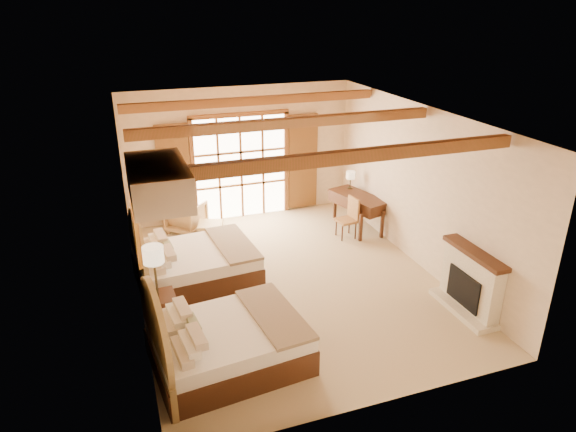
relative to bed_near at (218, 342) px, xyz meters
name	(u,v)px	position (x,y,z in m)	size (l,w,h in m)	color
floor	(288,280)	(1.79, 2.03, -0.43)	(7.00, 7.00, 0.00)	tan
wall_back	(240,153)	(1.79, 5.53, 1.17)	(5.50, 5.50, 0.00)	beige
wall_left	(131,224)	(-0.96, 2.03, 1.17)	(7.00, 7.00, 0.00)	beige
wall_right	(419,187)	(4.54, 2.03, 1.17)	(7.00, 7.00, 0.00)	beige
ceiling	(288,116)	(1.79, 2.03, 2.77)	(7.00, 7.00, 0.00)	#A86336
ceiling_beams	(288,123)	(1.79, 2.03, 2.65)	(5.39, 4.60, 0.18)	brown
french_doors	(241,168)	(1.79, 5.47, 0.82)	(3.95, 0.08, 2.60)	white
fireplace	(470,285)	(4.39, 0.03, 0.08)	(0.46, 1.40, 1.16)	#F5E4C4
painting	(136,233)	(-0.91, 1.28, 1.32)	(0.06, 0.95, 0.75)	gold
canopy_valance	(158,181)	(-0.61, 0.03, 2.52)	(0.70, 1.40, 0.45)	beige
bed_near	(218,342)	(0.00, 0.00, 0.00)	(2.33, 1.85, 1.42)	#3F2414
bed_far	(188,262)	(-0.02, 2.58, 0.00)	(2.31, 1.81, 1.44)	#3F2414
nightstand	(161,312)	(-0.69, 1.25, -0.12)	(0.51, 0.51, 0.62)	#3F2414
floor_lamp	(154,260)	(-0.71, 1.18, 0.87)	(0.32, 0.32, 1.53)	#352C19
armchair	(186,217)	(0.33, 5.02, -0.08)	(0.76, 0.78, 0.71)	tan
ottoman	(211,231)	(0.77, 4.38, -0.24)	(0.53, 0.53, 0.38)	#9F8552
desk	(358,210)	(4.18, 3.87, 0.00)	(1.02, 1.62, 0.81)	#3F2414
desk_chair	(347,225)	(3.71, 3.46, -0.14)	(0.47, 0.46, 0.94)	#9D7241
desk_lamp	(351,176)	(4.20, 4.37, 0.70)	(0.21, 0.21, 0.43)	#352C19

